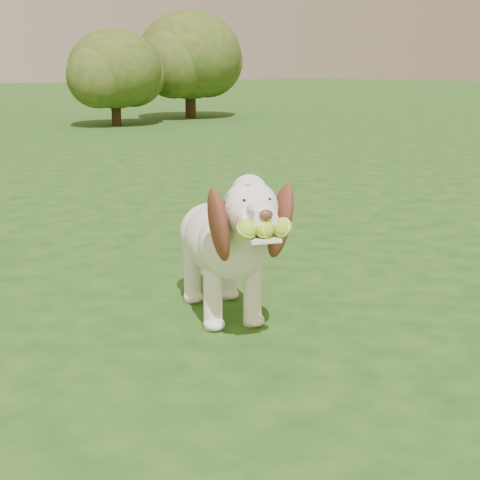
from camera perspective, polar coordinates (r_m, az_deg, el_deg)
ground at (r=3.78m, az=2.71°, el=-3.46°), size 80.00×80.00×0.00m
dog at (r=3.18m, az=-1.10°, el=0.20°), size 0.62×1.04×0.69m
shrub_f at (r=15.49m, az=-3.92°, el=14.14°), size 2.10×2.10×2.18m
shrub_d at (r=13.69m, az=-9.71°, el=12.96°), size 1.67×1.67×1.73m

